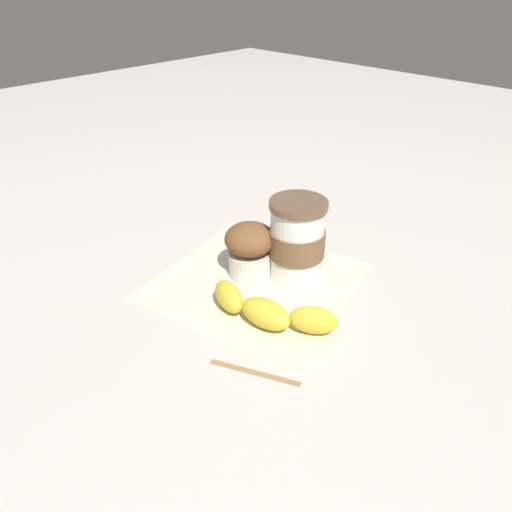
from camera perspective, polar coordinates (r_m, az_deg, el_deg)
The scene contains 6 objects.
ground_plane at distance 0.73m, azimuth 0.00°, elevation -2.96°, with size 3.00×3.00×0.00m, color beige.
paper_napkin at distance 0.73m, azimuth 0.00°, elevation -2.91°, with size 0.27×0.27×0.00m, color beige.
coffee_cup at distance 0.72m, azimuth 4.69°, elevation 1.88°, with size 0.08×0.08×0.12m.
muffin at distance 0.73m, azimuth -0.70°, elevation 0.94°, with size 0.07×0.07×0.08m.
banana at distance 0.64m, azimuth 1.38°, elevation -6.24°, with size 0.09×0.18×0.04m.
wooden_stirrer at distance 0.59m, azimuth -0.15°, elevation -13.15°, with size 0.11×0.01×0.00m, color #9E7547.
Camera 1 is at (0.43, 0.42, 0.41)m, focal length 35.00 mm.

